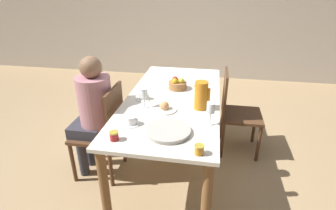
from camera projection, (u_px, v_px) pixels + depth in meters
ground_plane at (172, 163)px, 2.77m from camera, size 20.00×20.00×0.00m
wall_back at (198, 7)px, 4.73m from camera, size 10.00×0.06×2.60m
dining_table at (173, 107)px, 2.49m from camera, size 0.85×1.83×0.76m
chair_person_side at (104, 130)px, 2.44m from camera, size 0.42×0.42×0.91m
chair_opposite at (235, 110)px, 2.80m from camera, size 0.42×0.42×0.91m
person_seated at (93, 108)px, 2.37m from camera, size 0.39×0.41×1.18m
red_pitcher at (201, 95)px, 2.18m from camera, size 0.14×0.11×0.24m
wine_glass_water at (144, 94)px, 2.19m from camera, size 0.06×0.06×0.18m
wine_glass_juice at (211, 109)px, 1.93m from camera, size 0.06×0.06×0.18m
teacup_near_person at (131, 121)px, 1.97m from camera, size 0.14×0.14×0.07m
teacup_across at (143, 96)px, 2.39m from camera, size 0.14×0.14×0.07m
serving_tray at (168, 131)px, 1.87m from camera, size 0.33×0.33×0.03m
bread_plate at (164, 108)px, 2.19m from camera, size 0.21×0.21×0.08m
jam_jar_amber at (114, 135)px, 1.78m from camera, size 0.06×0.06×0.06m
jam_jar_red at (199, 149)px, 1.63m from camera, size 0.06×0.06×0.06m
fruit_bowl at (177, 84)px, 2.62m from camera, size 0.18×0.18×0.12m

